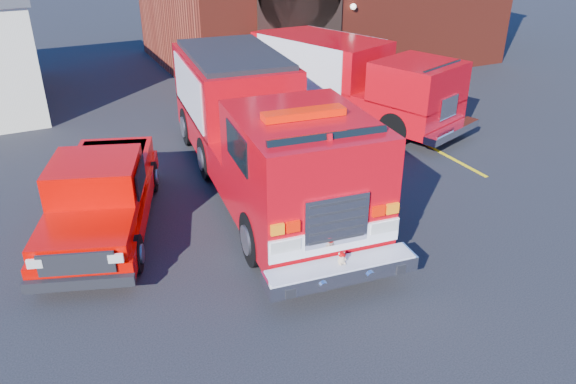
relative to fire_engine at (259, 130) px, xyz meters
name	(u,v)px	position (x,y,z in m)	size (l,w,h in m)	color
ground	(266,220)	(-0.60, -1.71, -1.62)	(100.00, 100.00, 0.00)	black
parking_stripe_near	(451,158)	(5.90, -0.71, -1.62)	(0.12, 3.00, 0.01)	yellow
parking_stripe_mid	(392,127)	(5.90, 2.29, -1.62)	(0.12, 3.00, 0.01)	yellow
parking_stripe_far	(346,102)	(5.90, 5.29, -1.62)	(0.12, 3.00, 0.01)	yellow
fire_engine	(259,130)	(0.00, 0.00, 0.00)	(3.88, 10.40, 3.13)	black
pickup_truck	(102,195)	(-4.11, -0.44, -0.75)	(3.73, 5.99, 1.85)	black
secondary_truck	(349,77)	(5.08, 3.89, -0.19)	(5.02, 8.47, 2.63)	black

